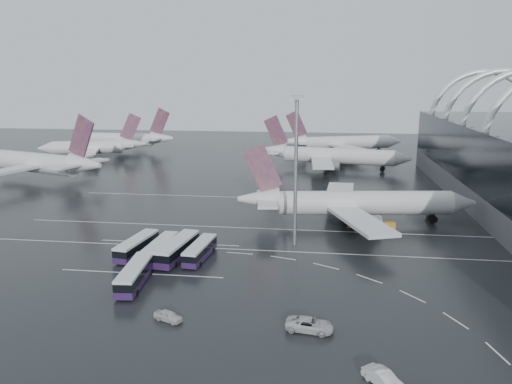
# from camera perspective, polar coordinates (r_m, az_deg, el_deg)

# --- Properties ---
(ground) EXTENTS (420.00, 420.00, 0.00)m
(ground) POSITION_cam_1_polar(r_m,az_deg,el_deg) (96.68, 3.95, -6.42)
(ground) COLOR black
(ground) RESTS_ON ground
(lane_marking_near) EXTENTS (120.00, 0.25, 0.01)m
(lane_marking_near) POSITION_cam_1_polar(r_m,az_deg,el_deg) (94.80, 3.87, -6.81)
(lane_marking_near) COLOR silver
(lane_marking_near) RESTS_ON ground
(lane_marking_mid) EXTENTS (120.00, 0.25, 0.01)m
(lane_marking_mid) POSITION_cam_1_polar(r_m,az_deg,el_deg) (108.06, 4.34, -4.32)
(lane_marking_mid) COLOR silver
(lane_marking_mid) RESTS_ON ground
(lane_marking_far) EXTENTS (120.00, 0.25, 0.01)m
(lane_marking_far) POSITION_cam_1_polar(r_m,az_deg,el_deg) (135.04, 5.00, -0.82)
(lane_marking_far) COLOR silver
(lane_marking_far) RESTS_ON ground
(bus_bay_line_south) EXTENTS (28.00, 0.25, 0.01)m
(bus_bay_line_south) POSITION_cam_1_polar(r_m,az_deg,el_deg) (86.68, -13.00, -9.06)
(bus_bay_line_south) COLOR silver
(bus_bay_line_south) RESTS_ON ground
(bus_bay_line_north) EXTENTS (28.00, 0.25, 0.01)m
(bus_bay_line_north) POSITION_cam_1_polar(r_m,az_deg,el_deg) (100.86, -9.86, -5.75)
(bus_bay_line_north) COLOR silver
(bus_bay_line_north) RESTS_ON ground
(airliner_main) EXTENTS (53.42, 46.44, 18.09)m
(airliner_main) POSITION_cam_1_polar(r_m,az_deg,el_deg) (113.57, 10.98, -1.30)
(airliner_main) COLOR silver
(airliner_main) RESTS_ON ground
(airliner_gate_b) EXTENTS (54.05, 48.01, 18.80)m
(airliner_gate_b) POSITION_cam_1_polar(r_m,az_deg,el_deg) (180.48, 8.51, 4.09)
(airliner_gate_b) COLOR silver
(airliner_gate_b) RESTS_ON ground
(airliner_gate_c) EXTENTS (52.05, 47.40, 18.99)m
(airliner_gate_c) POSITION_cam_1_polar(r_m,az_deg,el_deg) (217.01, 9.68, 5.53)
(airliner_gate_c) COLOR silver
(airliner_gate_c) RESTS_ON ground
(jet_remote_west) EXTENTS (48.68, 39.59, 21.58)m
(jet_remote_west) POSITION_cam_1_polar(r_m,az_deg,el_deg) (171.37, -23.17, 3.02)
(jet_remote_west) COLOR silver
(jet_remote_west) RESTS_ON ground
(jet_remote_mid) EXTENTS (41.10, 33.42, 18.22)m
(jet_remote_mid) POSITION_cam_1_polar(r_m,az_deg,el_deg) (211.53, -17.95, 4.89)
(jet_remote_mid) COLOR silver
(jet_remote_mid) RESTS_ON ground
(jet_remote_far) EXTENTS (44.22, 35.60, 19.29)m
(jet_remote_far) POSITION_cam_1_polar(r_m,az_deg,el_deg) (231.55, -14.40, 5.83)
(jet_remote_far) COLOR silver
(jet_remote_far) RESTS_ON ground
(bus_row_near_a) EXTENTS (4.53, 12.83, 3.09)m
(bus_row_near_a) POSITION_cam_1_polar(r_m,az_deg,el_deg) (95.21, -13.46, -5.98)
(bus_row_near_a) COLOR #22133C
(bus_row_near_a) RESTS_ON ground
(bus_row_near_b) EXTENTS (3.51, 12.60, 3.07)m
(bus_row_near_b) POSITION_cam_1_polar(r_m,az_deg,el_deg) (92.86, -10.89, -6.35)
(bus_row_near_b) COLOR #22133C
(bus_row_near_b) RESTS_ON ground
(bus_row_near_c) EXTENTS (4.92, 14.14, 3.41)m
(bus_row_near_c) POSITION_cam_1_polar(r_m,az_deg,el_deg) (91.72, -8.98, -6.40)
(bus_row_near_c) COLOR #22133C
(bus_row_near_c) RESTS_ON ground
(bus_row_near_d) EXTENTS (3.80, 12.16, 2.95)m
(bus_row_near_d) POSITION_cam_1_polar(r_m,az_deg,el_deg) (91.07, -6.43, -6.63)
(bus_row_near_d) COLOR #22133C
(bus_row_near_d) RESTS_ON ground
(bus_row_far_b) EXTENTS (3.95, 13.12, 3.18)m
(bus_row_far_b) POSITION_cam_1_polar(r_m,az_deg,el_deg) (81.86, -13.66, -9.13)
(bus_row_far_b) COLOR #22133C
(bus_row_far_b) RESTS_ON ground
(van_curve_a) EXTENTS (6.54, 3.68, 1.73)m
(van_curve_a) POSITION_cam_1_polar(r_m,az_deg,el_deg) (66.95, 6.14, -14.84)
(van_curve_a) COLOR silver
(van_curve_a) RESTS_ON ground
(van_curve_b) EXTENTS (4.46, 3.11, 1.41)m
(van_curve_b) POSITION_cam_1_polar(r_m,az_deg,el_deg) (70.10, -10.00, -13.77)
(van_curve_b) COLOR silver
(van_curve_b) RESTS_ON ground
(van_curve_c) EXTENTS (4.63, 5.10, 1.69)m
(van_curve_c) POSITION_cam_1_polar(r_m,az_deg,el_deg) (57.99, 14.39, -19.99)
(van_curve_c) COLOR silver
(van_curve_c) RESTS_ON ground
(floodlight_mast) EXTENTS (2.21, 2.21, 28.83)m
(floodlight_mast) POSITION_cam_1_polar(r_m,az_deg,el_deg) (94.53, 4.60, 4.46)
(floodlight_mast) COLOR gray
(floodlight_mast) RESTS_ON ground
(gse_cart_belly_a) EXTENTS (2.32, 1.37, 1.26)m
(gse_cart_belly_a) POSITION_cam_1_polar(r_m,az_deg,el_deg) (112.70, 15.04, -3.68)
(gse_cart_belly_a) COLOR orange
(gse_cart_belly_a) RESTS_ON ground
(gse_cart_belly_b) EXTENTS (2.42, 1.43, 1.32)m
(gse_cart_belly_b) POSITION_cam_1_polar(r_m,az_deg,el_deg) (130.99, 17.31, -1.50)
(gse_cart_belly_b) COLOR slate
(gse_cart_belly_b) RESTS_ON ground
(gse_cart_belly_c) EXTENTS (2.46, 1.45, 1.34)m
(gse_cart_belly_c) POSITION_cam_1_polar(r_m,az_deg,el_deg) (111.68, 11.05, -3.60)
(gse_cart_belly_c) COLOR orange
(gse_cart_belly_c) RESTS_ON ground
(gse_cart_belly_d) EXTENTS (1.94, 1.15, 1.06)m
(gse_cart_belly_d) POSITION_cam_1_polar(r_m,az_deg,el_deg) (122.52, 19.23, -2.69)
(gse_cart_belly_d) COLOR slate
(gse_cart_belly_d) RESTS_ON ground
(gse_cart_belly_e) EXTENTS (2.49, 1.47, 1.36)m
(gse_cart_belly_e) POSITION_cam_1_polar(r_m,az_deg,el_deg) (125.27, 10.11, -1.75)
(gse_cart_belly_e) COLOR orange
(gse_cart_belly_e) RESTS_ON ground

